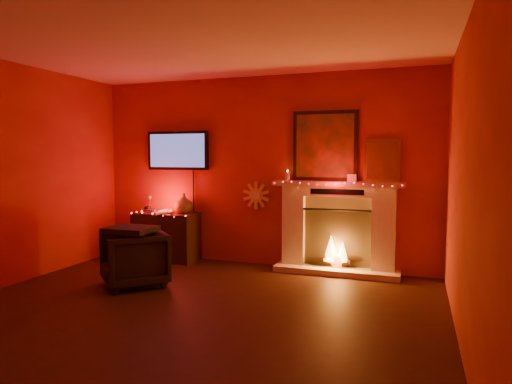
{
  "coord_description": "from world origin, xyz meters",
  "views": [
    {
      "loc": [
        2.13,
        -3.7,
        1.57
      ],
      "look_at": [
        0.23,
        1.7,
        1.12
      ],
      "focal_mm": 32.0,
      "sensor_mm": 36.0,
      "label": 1
    }
  ],
  "objects_px": {
    "console_table": "(167,234)",
    "armchair": "(134,258)",
    "fireplace": "(337,219)",
    "tv": "(178,151)",
    "sunburst_clock": "(256,195)"
  },
  "relations": [
    {
      "from": "console_table",
      "to": "armchair",
      "type": "relative_size",
      "value": 1.38
    },
    {
      "from": "fireplace",
      "to": "tv",
      "type": "distance_m",
      "value": 2.61
    },
    {
      "from": "tv",
      "to": "armchair",
      "type": "height_order",
      "value": "tv"
    },
    {
      "from": "console_table",
      "to": "armchair",
      "type": "distance_m",
      "value": 1.38
    },
    {
      "from": "tv",
      "to": "sunburst_clock",
      "type": "distance_m",
      "value": 1.41
    },
    {
      "from": "fireplace",
      "to": "sunburst_clock",
      "type": "xyz_separation_m",
      "value": [
        -1.19,
        0.09,
        0.28
      ]
    },
    {
      "from": "tv",
      "to": "sunburst_clock",
      "type": "relative_size",
      "value": 3.1
    },
    {
      "from": "console_table",
      "to": "sunburst_clock",
      "type": "bearing_deg",
      "value": 9.2
    },
    {
      "from": "console_table",
      "to": "tv",
      "type": "bearing_deg",
      "value": 64.19
    },
    {
      "from": "armchair",
      "to": "tv",
      "type": "bearing_deg",
      "value": 142.67
    },
    {
      "from": "fireplace",
      "to": "tv",
      "type": "height_order",
      "value": "fireplace"
    },
    {
      "from": "tv",
      "to": "console_table",
      "type": "height_order",
      "value": "tv"
    },
    {
      "from": "fireplace",
      "to": "console_table",
      "type": "xyz_separation_m",
      "value": [
        -2.53,
        -0.13,
        -0.32
      ]
    },
    {
      "from": "fireplace",
      "to": "armchair",
      "type": "height_order",
      "value": "fireplace"
    },
    {
      "from": "fireplace",
      "to": "tv",
      "type": "bearing_deg",
      "value": 178.5
    }
  ]
}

